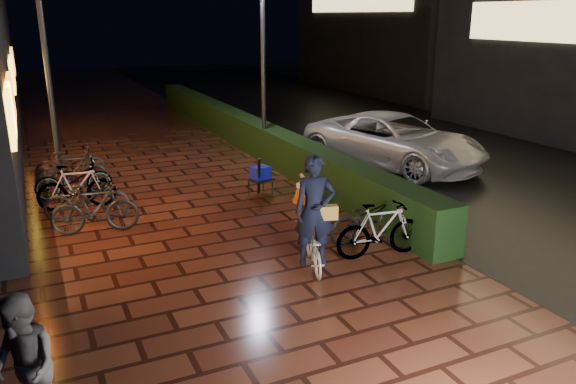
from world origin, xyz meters
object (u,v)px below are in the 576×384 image
bystander_person (24,369)px  cyclist (314,228)px  cart_assembly (260,174)px  traffic_barrier (307,197)px  van (394,140)px

bystander_person → cyclist: 5.09m
cyclist → cart_assembly: (0.74, 4.22, -0.23)m
cyclist → traffic_barrier: 3.04m
van → traffic_barrier: 4.77m
van → traffic_barrier: van is taller
bystander_person → traffic_barrier: size_ratio=0.97×
bystander_person → van: bystander_person is taller
traffic_barrier → cart_assembly: (-0.52, 1.48, 0.20)m
van → cart_assembly: bearing=173.2°
van → cyclist: 7.43m
van → cyclist: size_ratio=2.64×
traffic_barrier → cart_assembly: size_ratio=1.60×
cyclist → cart_assembly: size_ratio=1.96×
cyclist → traffic_barrier: (1.25, 2.74, -0.42)m
traffic_barrier → cart_assembly: 1.58m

